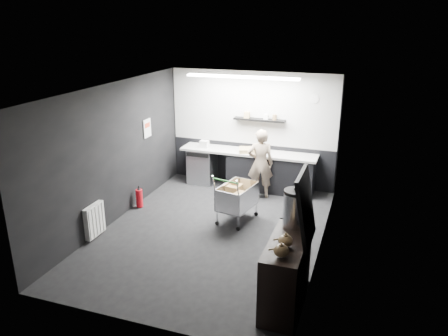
% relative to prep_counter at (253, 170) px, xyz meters
% --- Properties ---
extents(floor, '(5.50, 5.50, 0.00)m').
position_rel_prep_counter_xyz_m(floor, '(-0.14, -2.42, -0.46)').
color(floor, black).
rests_on(floor, ground).
extents(ceiling, '(5.50, 5.50, 0.00)m').
position_rel_prep_counter_xyz_m(ceiling, '(-0.14, -2.42, 2.24)').
color(ceiling, white).
rests_on(ceiling, wall_back).
extents(wall_back, '(5.50, 0.00, 5.50)m').
position_rel_prep_counter_xyz_m(wall_back, '(-0.14, 0.33, 0.89)').
color(wall_back, black).
rests_on(wall_back, floor).
extents(wall_front, '(5.50, 0.00, 5.50)m').
position_rel_prep_counter_xyz_m(wall_front, '(-0.14, -5.17, 0.89)').
color(wall_front, black).
rests_on(wall_front, floor).
extents(wall_left, '(0.00, 5.50, 5.50)m').
position_rel_prep_counter_xyz_m(wall_left, '(-2.14, -2.42, 0.89)').
color(wall_left, black).
rests_on(wall_left, floor).
extents(wall_right, '(0.00, 5.50, 5.50)m').
position_rel_prep_counter_xyz_m(wall_right, '(1.86, -2.42, 0.89)').
color(wall_right, black).
rests_on(wall_right, floor).
extents(kitchen_wall_panel, '(3.95, 0.02, 1.70)m').
position_rel_prep_counter_xyz_m(kitchen_wall_panel, '(-0.14, 0.31, 1.39)').
color(kitchen_wall_panel, beige).
rests_on(kitchen_wall_panel, wall_back).
extents(dado_panel, '(3.95, 0.02, 1.00)m').
position_rel_prep_counter_xyz_m(dado_panel, '(-0.14, 0.31, 0.04)').
color(dado_panel, black).
rests_on(dado_panel, wall_back).
extents(floating_shelf, '(1.20, 0.22, 0.04)m').
position_rel_prep_counter_xyz_m(floating_shelf, '(0.06, 0.20, 1.16)').
color(floating_shelf, black).
rests_on(floating_shelf, wall_back).
extents(wall_clock, '(0.20, 0.03, 0.20)m').
position_rel_prep_counter_xyz_m(wall_clock, '(1.26, 0.30, 1.69)').
color(wall_clock, silver).
rests_on(wall_clock, wall_back).
extents(poster, '(0.02, 0.30, 0.40)m').
position_rel_prep_counter_xyz_m(poster, '(-2.12, -1.12, 1.09)').
color(poster, silver).
rests_on(poster, wall_left).
extents(poster_red_band, '(0.02, 0.22, 0.10)m').
position_rel_prep_counter_xyz_m(poster_red_band, '(-2.11, -1.12, 1.16)').
color(poster_red_band, red).
rests_on(poster_red_band, poster).
extents(radiator, '(0.10, 0.50, 0.60)m').
position_rel_prep_counter_xyz_m(radiator, '(-2.08, -3.32, -0.11)').
color(radiator, silver).
rests_on(radiator, wall_left).
extents(ceiling_strip, '(2.40, 0.20, 0.04)m').
position_rel_prep_counter_xyz_m(ceiling_strip, '(-0.14, -0.57, 2.21)').
color(ceiling_strip, white).
rests_on(ceiling_strip, ceiling).
extents(prep_counter, '(3.20, 0.61, 0.90)m').
position_rel_prep_counter_xyz_m(prep_counter, '(0.00, 0.00, 0.00)').
color(prep_counter, black).
rests_on(prep_counter, floor).
extents(person, '(0.65, 0.51, 1.57)m').
position_rel_prep_counter_xyz_m(person, '(0.28, -0.45, 0.33)').
color(person, beige).
rests_on(person, floor).
extents(shopping_cart, '(0.71, 1.02, 1.01)m').
position_rel_prep_counter_xyz_m(shopping_cart, '(0.16, -1.78, 0.02)').
color(shopping_cart, silver).
rests_on(shopping_cart, floor).
extents(sideboard, '(0.56, 1.31, 1.97)m').
position_rel_prep_counter_xyz_m(sideboard, '(1.61, -4.06, 0.16)').
color(sideboard, black).
rests_on(sideboard, floor).
extents(fire_extinguisher, '(0.14, 0.14, 0.47)m').
position_rel_prep_counter_xyz_m(fire_extinguisher, '(-1.99, -1.86, -0.23)').
color(fire_extinguisher, red).
rests_on(fire_extinguisher, floor).
extents(cardboard_box, '(0.53, 0.46, 0.09)m').
position_rel_prep_counter_xyz_m(cardboard_box, '(-0.10, -0.05, 0.49)').
color(cardboard_box, tan).
rests_on(cardboard_box, prep_counter).
extents(pink_tub, '(0.20, 0.20, 0.20)m').
position_rel_prep_counter_xyz_m(pink_tub, '(0.19, 0.00, 0.54)').
color(pink_tub, beige).
rests_on(pink_tub, prep_counter).
extents(white_container, '(0.20, 0.16, 0.17)m').
position_rel_prep_counter_xyz_m(white_container, '(-1.20, -0.05, 0.53)').
color(white_container, silver).
rests_on(white_container, prep_counter).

